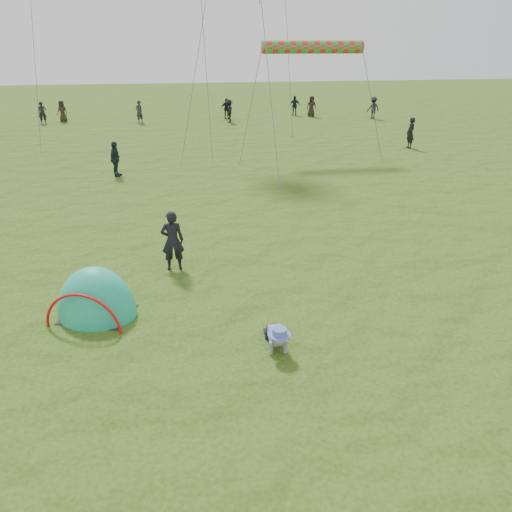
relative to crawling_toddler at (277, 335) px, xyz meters
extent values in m
plane|color=#26460C|center=(-1.02, -0.21, -0.32)|extent=(140.00, 140.00, 0.00)
ellipsoid|color=#10A059|center=(-3.76, 2.04, -0.32)|extent=(2.22, 2.03, 2.35)
imported|color=black|center=(-1.98, 4.27, 0.52)|extent=(0.61, 0.40, 1.67)
imported|color=#29282E|center=(-4.01, 31.30, 0.52)|extent=(0.72, 0.71, 1.67)
imported|color=black|center=(8.57, 33.45, 0.47)|extent=(0.95, 0.45, 1.58)
imported|color=black|center=(14.29, 30.57, 0.53)|extent=(1.19, 0.82, 1.69)
imported|color=#2C241B|center=(-9.85, 32.97, 0.48)|extent=(0.88, 0.69, 1.59)
imported|color=black|center=(11.87, 18.90, 0.55)|extent=(0.42, 0.64, 1.74)
imported|color=black|center=(2.73, 32.47, 0.47)|extent=(0.96, 0.48, 1.58)
imported|color=black|center=(2.69, 30.43, 0.54)|extent=(0.87, 1.22, 1.71)
imported|color=black|center=(9.76, 32.55, 0.50)|extent=(0.81, 0.54, 1.64)
imported|color=black|center=(-11.13, 32.14, 0.49)|extent=(0.66, 0.52, 1.61)
imported|color=#192830|center=(-4.39, 15.04, 0.48)|extent=(0.64, 1.00, 1.59)
cylinder|color=red|center=(5.67, 18.35, 5.16)|extent=(5.30, 0.64, 0.64)
camera|label=1|loc=(-1.87, -8.40, 5.48)|focal=35.00mm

